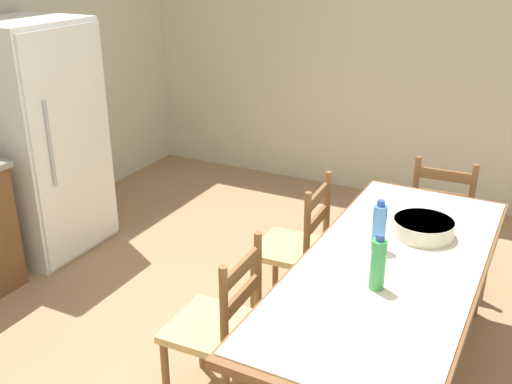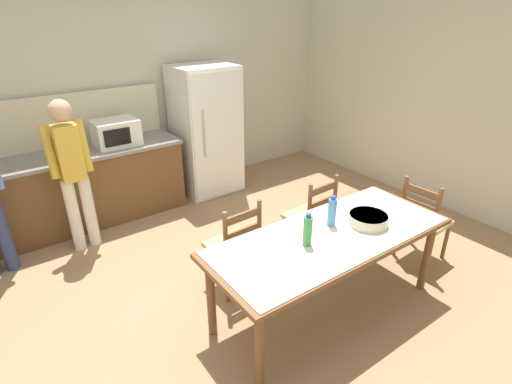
# 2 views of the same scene
# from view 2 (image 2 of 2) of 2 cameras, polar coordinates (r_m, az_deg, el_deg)

# --- Properties ---
(ground_plane) EXTENTS (8.32, 8.32, 0.00)m
(ground_plane) POSITION_cam_2_polar(r_m,az_deg,el_deg) (3.78, -2.98, -14.77)
(ground_plane) COLOR #9E7A56
(wall_back) EXTENTS (6.52, 0.12, 2.90)m
(wall_back) POSITION_cam_2_polar(r_m,az_deg,el_deg) (5.42, -19.54, 13.55)
(wall_back) COLOR beige
(wall_back) RESTS_ON ground
(wall_right) EXTENTS (0.12, 5.20, 2.90)m
(wall_right) POSITION_cam_2_polar(r_m,az_deg,el_deg) (5.48, 27.13, 12.37)
(wall_right) COLOR beige
(wall_right) RESTS_ON ground
(kitchen_counter) EXTENTS (2.99, 0.66, 0.90)m
(kitchen_counter) POSITION_cam_2_polar(r_m,az_deg,el_deg) (5.10, -26.85, -0.35)
(kitchen_counter) COLOR brown
(kitchen_counter) RESTS_ON ground
(counter_splashback) EXTENTS (2.95, 0.03, 0.60)m
(counter_splashback) POSITION_cam_2_polar(r_m,az_deg,el_deg) (5.16, -29.16, 8.39)
(counter_splashback) COLOR beige
(counter_splashback) RESTS_ON kitchen_counter
(refrigerator) EXTENTS (0.79, 0.73, 1.72)m
(refrigerator) POSITION_cam_2_polar(r_m,az_deg,el_deg) (5.51, -7.11, 8.65)
(refrigerator) COLOR white
(refrigerator) RESTS_ON ground
(microwave) EXTENTS (0.50, 0.39, 0.30)m
(microwave) POSITION_cam_2_polar(r_m,az_deg,el_deg) (5.03, -19.36, 8.03)
(microwave) COLOR white
(microwave) RESTS_ON kitchen_counter
(dining_table) EXTENTS (2.09, 0.87, 0.76)m
(dining_table) POSITION_cam_2_polar(r_m,az_deg,el_deg) (3.31, 10.55, -7.11)
(dining_table) COLOR brown
(dining_table) RESTS_ON ground
(bottle_near_centre) EXTENTS (0.07, 0.07, 0.27)m
(bottle_near_centre) POSITION_cam_2_polar(r_m,az_deg,el_deg) (3.04, 7.39, -5.48)
(bottle_near_centre) COLOR green
(bottle_near_centre) RESTS_ON dining_table
(bottle_off_centre) EXTENTS (0.07, 0.07, 0.27)m
(bottle_off_centre) POSITION_cam_2_polar(r_m,az_deg,el_deg) (3.34, 10.80, -2.79)
(bottle_off_centre) COLOR #4C8ED6
(bottle_off_centre) RESTS_ON dining_table
(serving_bowl) EXTENTS (0.32, 0.32, 0.09)m
(serving_bowl) POSITION_cam_2_polar(r_m,az_deg,el_deg) (3.45, 15.74, -3.71)
(serving_bowl) COLOR beige
(serving_bowl) RESTS_ON dining_table
(chair_head_end) EXTENTS (0.42, 0.44, 0.91)m
(chair_head_end) POSITION_cam_2_polar(r_m,az_deg,el_deg) (4.38, 22.72, -3.84)
(chair_head_end) COLOR brown
(chair_head_end) RESTS_ON ground
(chair_side_far_right) EXTENTS (0.44, 0.42, 0.91)m
(chair_side_far_right) POSITION_cam_2_polar(r_m,az_deg,el_deg) (4.15, 7.89, -3.56)
(chair_side_far_right) COLOR brown
(chair_side_far_right) RESTS_ON ground
(chair_side_far_left) EXTENTS (0.43, 0.41, 0.91)m
(chair_side_far_left) POSITION_cam_2_polar(r_m,az_deg,el_deg) (3.65, -3.08, -7.75)
(chair_side_far_left) COLOR brown
(chair_side_far_left) RESTS_ON ground
(person_at_counter) EXTENTS (0.41, 0.28, 1.62)m
(person_at_counter) POSITION_cam_2_polar(r_m,az_deg,el_deg) (4.46, -24.77, 2.98)
(person_at_counter) COLOR silver
(person_at_counter) RESTS_ON ground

